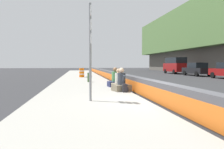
# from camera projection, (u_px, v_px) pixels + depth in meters

# --- Properties ---
(ground_plane) EXTENTS (160.00, 160.00, 0.00)m
(ground_plane) POSITION_uv_depth(u_px,v_px,m) (160.00, 104.00, 7.90)
(ground_plane) COLOR #2B2B2D
(ground_plane) RESTS_ON ground
(sidewalk_strip) EXTENTS (80.00, 4.40, 0.14)m
(sidewalk_strip) POSITION_uv_depth(u_px,v_px,m) (89.00, 105.00, 7.48)
(sidewalk_strip) COLOR gray
(sidewalk_strip) RESTS_ON ground_plane
(jersey_barrier) EXTENTS (76.00, 0.45, 0.85)m
(jersey_barrier) POSITION_uv_depth(u_px,v_px,m) (160.00, 93.00, 7.88)
(jersey_barrier) COLOR #47474C
(jersey_barrier) RESTS_ON ground_plane
(route_sign_post) EXTENTS (0.44, 0.09, 3.60)m
(route_sign_post) POSITION_uv_depth(u_px,v_px,m) (90.00, 44.00, 7.77)
(route_sign_post) COLOR gray
(route_sign_post) RESTS_ON sidewalk_strip
(fire_hydrant) EXTENTS (0.26, 0.46, 0.88)m
(fire_hydrant) POSITION_uv_depth(u_px,v_px,m) (89.00, 76.00, 16.21)
(fire_hydrant) COLOR #47663D
(fire_hydrant) RESTS_ON sidewalk_strip
(seated_person_foreground) EXTENTS (0.92, 1.01, 1.19)m
(seated_person_foreground) POSITION_uv_depth(u_px,v_px,m) (121.00, 84.00, 10.80)
(seated_person_foreground) COLOR #706651
(seated_person_foreground) RESTS_ON sidewalk_strip
(seated_person_middle) EXTENTS (0.81, 0.91, 1.13)m
(seated_person_middle) POSITION_uv_depth(u_px,v_px,m) (118.00, 82.00, 11.73)
(seated_person_middle) COLOR #706651
(seated_person_middle) RESTS_ON sidewalk_strip
(seated_person_rear) EXTENTS (0.81, 0.92, 1.17)m
(seated_person_rear) POSITION_uv_depth(u_px,v_px,m) (115.00, 81.00, 12.91)
(seated_person_rear) COLOR #23284C
(seated_person_rear) RESTS_ON sidewalk_strip
(backpack) EXTENTS (0.32, 0.28, 0.40)m
(backpack) POSITION_uv_depth(u_px,v_px,m) (125.00, 88.00, 10.34)
(backpack) COLOR #232328
(backpack) RESTS_ON sidewalk_strip
(construction_barrel) EXTENTS (0.54, 0.54, 0.95)m
(construction_barrel) POSITION_uv_depth(u_px,v_px,m) (82.00, 73.00, 22.26)
(construction_barrel) COLOR orange
(construction_barrel) RESTS_ON sidewalk_strip
(parked_car_fourth) EXTENTS (4.51, 1.97, 1.71)m
(parked_car_fourth) POSITION_uv_depth(u_px,v_px,m) (197.00, 69.00, 27.29)
(parked_car_fourth) COLOR black
(parked_car_fourth) RESTS_ON ground_plane
(parked_car_midline) EXTENTS (5.11, 2.12, 2.56)m
(parked_car_midline) POSITION_uv_depth(u_px,v_px,m) (175.00, 65.00, 33.66)
(parked_car_midline) COLOR maroon
(parked_car_midline) RESTS_ON ground_plane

